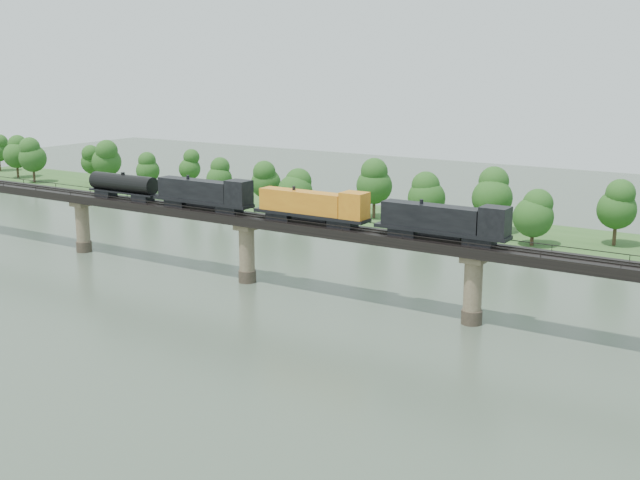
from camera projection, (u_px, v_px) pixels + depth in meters
The scene contains 6 objects.
ground at pixel (113, 332), 109.89m from camera, with size 400.00×400.00×0.00m, color #374536.
far_bank at pixel (398, 222), 179.39m from camera, with size 300.00×24.00×1.60m, color #2A4F1F.
bridge at pixel (247, 250), 133.27m from camera, with size 236.00×30.00×11.50m.
bridge_superstructure at pixel (246, 213), 131.86m from camera, with size 220.00×4.90×0.75m.
far_treeline at pixel (357, 186), 178.27m from camera, with size 289.06×17.54×13.60m.
freight_train at pixel (273, 202), 128.39m from camera, with size 80.98×3.16×5.57m.
Camera 1 is at (80.40, -72.33, 36.70)m, focal length 45.00 mm.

